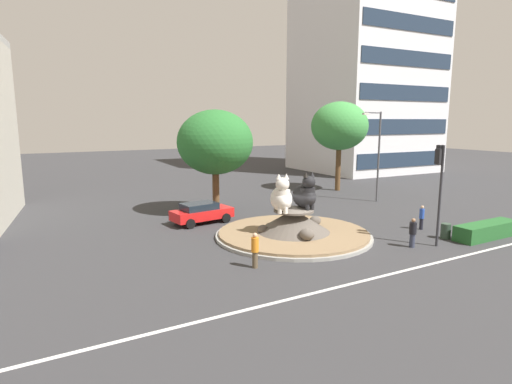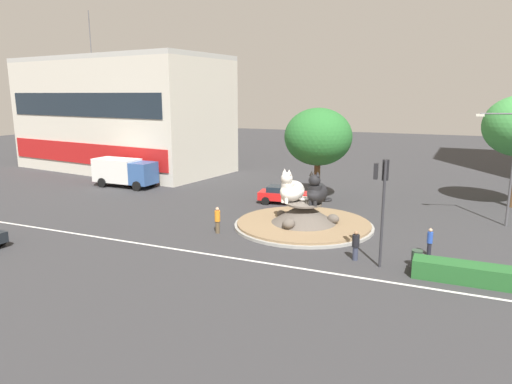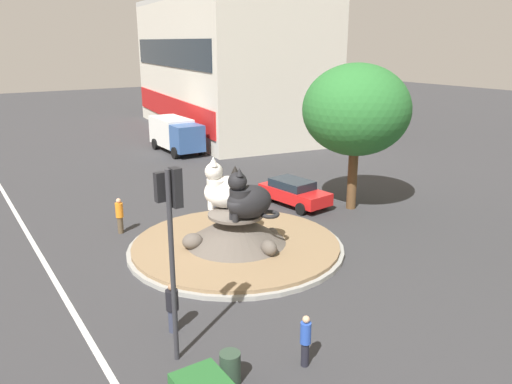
{
  "view_description": "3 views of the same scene",
  "coord_description": "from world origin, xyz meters",
  "px_view_note": "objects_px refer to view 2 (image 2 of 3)",
  "views": [
    {
      "loc": [
        -13.76,
        -19.96,
        6.84
      ],
      "look_at": [
        -2.15,
        0.74,
        2.78
      ],
      "focal_mm": 29.29,
      "sensor_mm": 36.0,
      "label": 1
    },
    {
      "loc": [
        8.9,
        -28.51,
        8.73
      ],
      "look_at": [
        -3.17,
        -0.7,
        2.25
      ],
      "focal_mm": 32.29,
      "sensor_mm": 36.0,
      "label": 2
    },
    {
      "loc": [
        17.39,
        -10.27,
        8.65
      ],
      "look_at": [
        0.3,
        0.83,
        2.53
      ],
      "focal_mm": 35.28,
      "sensor_mm": 36.0,
      "label": 3
    }
  ],
  "objects_px": {
    "delivery_box_truck": "(125,171)",
    "second_tree_near_tower": "(318,137)",
    "cat_statue_white": "(291,190)",
    "streetlight_arm": "(508,161)",
    "traffic_light_mast": "(383,190)",
    "sedan_on_far_lane": "(284,194)",
    "litter_bin": "(417,259)",
    "pedestrian_orange_shirt": "(217,220)",
    "pedestrian_black_shirt": "(356,245)",
    "cat_statue_black": "(317,192)",
    "pedestrian_blue_shirt": "(430,241)",
    "shophouse_block": "(122,114)"
  },
  "relations": [
    {
      "from": "pedestrian_orange_shirt",
      "to": "litter_bin",
      "type": "relative_size",
      "value": 1.89
    },
    {
      "from": "cat_statue_white",
      "to": "delivery_box_truck",
      "type": "distance_m",
      "value": 19.99
    },
    {
      "from": "cat_statue_black",
      "to": "second_tree_near_tower",
      "type": "distance_m",
      "value": 8.81
    },
    {
      "from": "pedestrian_blue_shirt",
      "to": "sedan_on_far_lane",
      "type": "bearing_deg",
      "value": 11.42
    },
    {
      "from": "traffic_light_mast",
      "to": "delivery_box_truck",
      "type": "height_order",
      "value": "traffic_light_mast"
    },
    {
      "from": "cat_statue_white",
      "to": "streetlight_arm",
      "type": "relative_size",
      "value": 0.3
    },
    {
      "from": "traffic_light_mast",
      "to": "delivery_box_truck",
      "type": "distance_m",
      "value": 28.21
    },
    {
      "from": "traffic_light_mast",
      "to": "sedan_on_far_lane",
      "type": "xyz_separation_m",
      "value": [
        -9.28,
        11.16,
        -3.29
      ]
    },
    {
      "from": "traffic_light_mast",
      "to": "pedestrian_orange_shirt",
      "type": "xyz_separation_m",
      "value": [
        -10.36,
        1.8,
        -3.15
      ]
    },
    {
      "from": "pedestrian_blue_shirt",
      "to": "pedestrian_black_shirt",
      "type": "xyz_separation_m",
      "value": [
        -3.59,
        -2.35,
        0.02
      ]
    },
    {
      "from": "cat_statue_black",
      "to": "pedestrian_blue_shirt",
      "type": "bearing_deg",
      "value": 76.58
    },
    {
      "from": "sedan_on_far_lane",
      "to": "litter_bin",
      "type": "distance_m",
      "value": 15.29
    },
    {
      "from": "shophouse_block",
      "to": "delivery_box_truck",
      "type": "xyz_separation_m",
      "value": [
        7.13,
        -8.71,
        -4.89
      ]
    },
    {
      "from": "second_tree_near_tower",
      "to": "pedestrian_black_shirt",
      "type": "height_order",
      "value": "second_tree_near_tower"
    },
    {
      "from": "shophouse_block",
      "to": "pedestrian_blue_shirt",
      "type": "distance_m",
      "value": 39.56
    },
    {
      "from": "cat_statue_white",
      "to": "streetlight_arm",
      "type": "distance_m",
      "value": 14.38
    },
    {
      "from": "second_tree_near_tower",
      "to": "streetlight_arm",
      "type": "relative_size",
      "value": 1.01
    },
    {
      "from": "cat_statue_white",
      "to": "pedestrian_orange_shirt",
      "type": "distance_m",
      "value": 5.36
    },
    {
      "from": "pedestrian_orange_shirt",
      "to": "cat_statue_black",
      "type": "bearing_deg",
      "value": -22.92
    },
    {
      "from": "cat_statue_white",
      "to": "pedestrian_black_shirt",
      "type": "height_order",
      "value": "cat_statue_white"
    },
    {
      "from": "delivery_box_truck",
      "to": "litter_bin",
      "type": "relative_size",
      "value": 6.97
    },
    {
      "from": "second_tree_near_tower",
      "to": "streetlight_arm",
      "type": "xyz_separation_m",
      "value": [
        13.63,
        -2.5,
        -0.83
      ]
    },
    {
      "from": "streetlight_arm",
      "to": "litter_bin",
      "type": "xyz_separation_m",
      "value": [
        -4.62,
        -10.29,
        -3.99
      ]
    },
    {
      "from": "cat_statue_white",
      "to": "pedestrian_blue_shirt",
      "type": "bearing_deg",
      "value": 99.94
    },
    {
      "from": "delivery_box_truck",
      "to": "second_tree_near_tower",
      "type": "bearing_deg",
      "value": 6.72
    },
    {
      "from": "cat_statue_black",
      "to": "pedestrian_black_shirt",
      "type": "relative_size",
      "value": 1.39
    },
    {
      "from": "shophouse_block",
      "to": "traffic_light_mast",
      "type": "bearing_deg",
      "value": -24.0
    },
    {
      "from": "traffic_light_mast",
      "to": "pedestrian_orange_shirt",
      "type": "relative_size",
      "value": 3.26
    },
    {
      "from": "traffic_light_mast",
      "to": "streetlight_arm",
      "type": "height_order",
      "value": "streetlight_arm"
    },
    {
      "from": "traffic_light_mast",
      "to": "litter_bin",
      "type": "xyz_separation_m",
      "value": [
        1.82,
        0.65,
        -3.6
      ]
    },
    {
      "from": "cat_statue_white",
      "to": "traffic_light_mast",
      "type": "xyz_separation_m",
      "value": [
        6.64,
        -5.32,
        1.57
      ]
    },
    {
      "from": "traffic_light_mast",
      "to": "shophouse_block",
      "type": "distance_m",
      "value": 38.58
    },
    {
      "from": "streetlight_arm",
      "to": "shophouse_block",
      "type": "bearing_deg",
      "value": -27.91
    },
    {
      "from": "traffic_light_mast",
      "to": "delivery_box_truck",
      "type": "relative_size",
      "value": 0.89
    },
    {
      "from": "pedestrian_orange_shirt",
      "to": "litter_bin",
      "type": "height_order",
      "value": "pedestrian_orange_shirt"
    },
    {
      "from": "streetlight_arm",
      "to": "pedestrian_black_shirt",
      "type": "xyz_separation_m",
      "value": [
        -7.73,
        -10.52,
        -3.6
      ]
    },
    {
      "from": "second_tree_near_tower",
      "to": "cat_statue_black",
      "type": "bearing_deg",
      "value": -74.14
    },
    {
      "from": "second_tree_near_tower",
      "to": "litter_bin",
      "type": "distance_m",
      "value": 16.37
    },
    {
      "from": "sedan_on_far_lane",
      "to": "cat_statue_black",
      "type": "bearing_deg",
      "value": -60.13
    },
    {
      "from": "litter_bin",
      "to": "streetlight_arm",
      "type": "bearing_deg",
      "value": 65.81
    },
    {
      "from": "streetlight_arm",
      "to": "pedestrian_blue_shirt",
      "type": "height_order",
      "value": "streetlight_arm"
    },
    {
      "from": "traffic_light_mast",
      "to": "second_tree_near_tower",
      "type": "bearing_deg",
      "value": 23.66
    },
    {
      "from": "cat_statue_black",
      "to": "pedestrian_blue_shirt",
      "type": "distance_m",
      "value": 7.85
    },
    {
      "from": "cat_statue_black",
      "to": "pedestrian_black_shirt",
      "type": "distance_m",
      "value": 6.37
    },
    {
      "from": "sedan_on_far_lane",
      "to": "litter_bin",
      "type": "xyz_separation_m",
      "value": [
        11.1,
        -10.51,
        -0.3
      ]
    },
    {
      "from": "shophouse_block",
      "to": "pedestrian_black_shirt",
      "type": "height_order",
      "value": "shophouse_block"
    },
    {
      "from": "shophouse_block",
      "to": "pedestrian_black_shirt",
      "type": "bearing_deg",
      "value": -24.49
    },
    {
      "from": "cat_statue_white",
      "to": "shophouse_block",
      "type": "bearing_deg",
      "value": -94.0
    },
    {
      "from": "traffic_light_mast",
      "to": "litter_bin",
      "type": "height_order",
      "value": "traffic_light_mast"
    },
    {
      "from": "cat_statue_white",
      "to": "litter_bin",
      "type": "relative_size",
      "value": 2.56
    }
  ]
}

